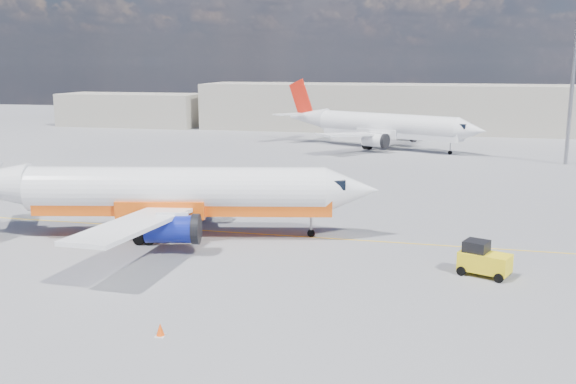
% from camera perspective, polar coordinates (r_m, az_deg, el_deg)
% --- Properties ---
extents(ground, '(240.00, 240.00, 0.00)m').
position_cam_1_polar(ground, '(42.18, -3.02, -4.84)').
color(ground, slate).
rests_on(ground, ground).
extents(taxi_line, '(70.00, 0.15, 0.01)m').
position_cam_1_polar(taxi_line, '(44.95, -1.95, -3.78)').
color(taxi_line, yellow).
rests_on(taxi_line, ground).
extents(terminal_main, '(70.00, 14.00, 8.00)m').
position_cam_1_polar(terminal_main, '(114.28, 10.11, 7.40)').
color(terminal_main, '#A59E8E').
rests_on(terminal_main, ground).
extents(terminal_annex, '(26.00, 10.00, 6.00)m').
position_cam_1_polar(terminal_annex, '(124.69, -13.77, 7.12)').
color(terminal_annex, '#A59E8E').
rests_on(terminal_annex, ground).
extents(main_jet, '(30.80, 23.72, 9.29)m').
position_cam_1_polar(main_jet, '(44.62, -11.05, -0.03)').
color(main_jet, white).
rests_on(main_jet, ground).
extents(second_jet, '(30.32, 22.82, 9.36)m').
position_cam_1_polar(second_jet, '(90.18, 8.30, 5.83)').
color(second_jet, white).
rests_on(second_jet, ground).
extents(gse_tug, '(3.10, 2.55, 1.95)m').
position_cam_1_polar(gse_tug, '(37.93, 16.96, -5.76)').
color(gse_tug, black).
rests_on(gse_tug, ground).
extents(traffic_cone, '(0.43, 0.43, 0.60)m').
position_cam_1_polar(traffic_cone, '(29.36, -11.28, -11.93)').
color(traffic_cone, white).
rests_on(traffic_cone, ground).
extents(floodlight_mast, '(1.51, 1.51, 20.63)m').
position_cam_1_polar(floodlight_mast, '(81.40, 24.13, 10.89)').
color(floodlight_mast, gray).
rests_on(floodlight_mast, ground).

